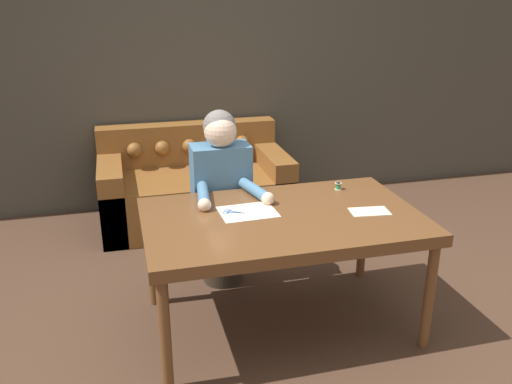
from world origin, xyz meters
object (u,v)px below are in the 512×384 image
at_px(couch, 194,187).
at_px(thread_spool, 338,186).
at_px(scissors, 236,213).
at_px(dining_table, 282,225).
at_px(person, 222,198).

bearing_deg(couch, thread_spool, -63.27).
xyz_separation_m(scissors, thread_spool, (0.73, 0.22, 0.02)).
xyz_separation_m(dining_table, couch, (-0.26, 1.78, -0.37)).
relative_size(person, scissors, 5.18).
bearing_deg(couch, scissors, -89.61).
distance_m(couch, scissors, 1.74).
xyz_separation_m(couch, thread_spool, (0.74, -1.46, 0.45)).
distance_m(dining_table, person, 0.65).
height_order(scissors, thread_spool, thread_spool).
xyz_separation_m(dining_table, scissors, (-0.25, 0.10, 0.07)).
bearing_deg(couch, person, -88.79).
relative_size(dining_table, scissors, 6.75).
bearing_deg(dining_table, thread_spool, 33.51).
distance_m(dining_table, thread_spool, 0.58).
bearing_deg(person, couch, 91.21).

